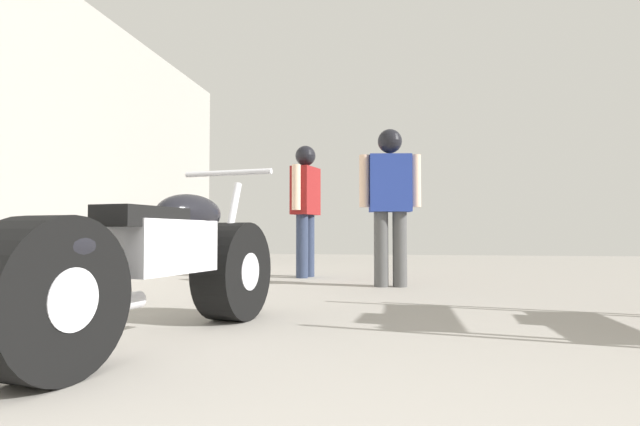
{
  "coord_description": "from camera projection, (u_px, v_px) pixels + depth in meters",
  "views": [
    {
      "loc": [
        0.11,
        -0.08,
        0.55
      ],
      "look_at": [
        -0.49,
        3.75,
        0.7
      ],
      "focal_mm": 28.1,
      "sensor_mm": 36.0,
      "label": 1
    }
  ],
  "objects": [
    {
      "name": "motorcycle_maroon_cruiser",
      "position": [
        160.0,
        266.0,
        2.47
      ],
      "size": [
        0.7,
        2.02,
        0.94
      ],
      "color": "black",
      "rests_on": "ground_plane"
    },
    {
      "name": "garage_partition_left",
      "position": [
        26.0,
        129.0,
        4.29
      ],
      "size": [
        0.08,
        8.21,
        2.89
      ],
      "primitive_type": "cube",
      "color": "#A3A099",
      "rests_on": "ground_plane"
    },
    {
      "name": "mechanic_with_helmet",
      "position": [
        305.0,
        198.0,
        6.23
      ],
      "size": [
        0.33,
        0.65,
        1.64
      ],
      "color": "#2D3851",
      "rests_on": "ground_plane"
    },
    {
      "name": "mechanic_in_blue",
      "position": [
        390.0,
        192.0,
        5.14
      ],
      "size": [
        0.64,
        0.28,
        1.62
      ],
      "color": "#4C4C4C",
      "rests_on": "ground_plane"
    },
    {
      "name": "ground_plane",
      "position": [
        383.0,
        306.0,
        3.76
      ],
      "size": [
        17.91,
        17.91,
        0.0
      ],
      "primitive_type": "plane",
      "color": "gray"
    }
  ]
}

